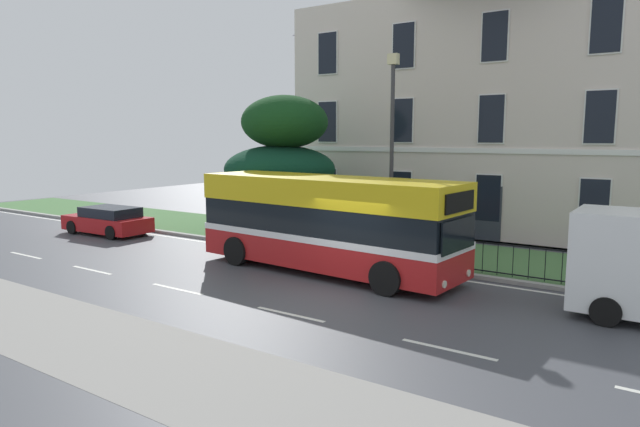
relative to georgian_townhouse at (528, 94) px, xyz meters
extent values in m
cube|color=#42444B|center=(-1.10, -15.36, -6.29)|extent=(60.00, 56.00, 0.06)
cube|color=silver|center=(-1.10, -11.71, -6.25)|extent=(54.00, 0.14, 0.01)
cube|color=silver|center=(-13.10, -17.16, -6.25)|extent=(2.00, 0.12, 0.01)
cube|color=silver|center=(-9.10, -17.16, -6.25)|extent=(2.00, 0.12, 0.01)
cube|color=silver|center=(-5.10, -17.16, -6.25)|extent=(2.00, 0.12, 0.01)
cube|color=silver|center=(-1.10, -17.16, -6.25)|extent=(2.00, 0.12, 0.01)
cube|color=silver|center=(2.90, -17.16, -6.25)|extent=(2.00, 0.12, 0.01)
cube|color=#9E9E99|center=(-1.10, -11.24, -6.20)|extent=(57.00, 0.24, 0.12)
cube|color=#497741|center=(-1.10, -8.78, -6.20)|extent=(57.00, 4.67, 0.12)
cube|color=gray|center=(-1.10, -20.86, -6.25)|extent=(57.00, 3.00, 0.01)
cube|color=beige|center=(0.00, 0.01, -1.07)|extent=(19.20, 10.94, 10.13)
cube|color=white|center=(0.00, -5.50, -2.55)|extent=(19.20, 0.06, 0.20)
cube|color=#2D333D|center=(0.00, -5.51, -5.04)|extent=(1.10, 0.06, 2.20)
cube|color=white|center=(-7.68, -5.51, -4.42)|extent=(1.07, 0.04, 1.94)
cube|color=black|center=(-7.68, -5.53, -4.42)|extent=(0.97, 0.03, 1.84)
cube|color=white|center=(-3.84, -5.51, -4.42)|extent=(1.07, 0.04, 1.94)
cube|color=black|center=(-3.84, -5.53, -4.42)|extent=(0.97, 0.03, 1.84)
cube|color=white|center=(0.00, -5.51, -4.42)|extent=(1.07, 0.04, 1.94)
cube|color=black|center=(0.00, -5.53, -4.42)|extent=(0.97, 0.03, 1.84)
cube|color=white|center=(3.84, -5.51, -4.42)|extent=(1.07, 0.04, 1.94)
cube|color=black|center=(3.84, -5.53, -4.42)|extent=(0.97, 0.03, 1.84)
cube|color=white|center=(-7.68, -5.51, -1.31)|extent=(1.07, 0.04, 1.94)
cube|color=black|center=(-7.68, -5.53, -1.31)|extent=(0.97, 0.03, 1.84)
cube|color=white|center=(-3.84, -5.51, -1.31)|extent=(1.07, 0.04, 1.94)
cube|color=black|center=(-3.84, -5.53, -1.31)|extent=(0.97, 0.03, 1.84)
cube|color=white|center=(0.00, -5.51, -1.31)|extent=(1.07, 0.04, 1.94)
cube|color=black|center=(0.00, -5.53, -1.31)|extent=(0.97, 0.03, 1.84)
cube|color=white|center=(3.84, -5.51, -1.31)|extent=(1.07, 0.04, 1.94)
cube|color=black|center=(3.84, -5.53, -1.31)|extent=(0.97, 0.03, 1.84)
cube|color=white|center=(-7.68, -5.51, 1.81)|extent=(1.07, 0.04, 1.94)
cube|color=black|center=(-7.68, -5.53, 1.81)|extent=(0.97, 0.03, 1.84)
cube|color=white|center=(-3.84, -5.51, 1.81)|extent=(1.07, 0.04, 1.94)
cube|color=black|center=(-3.84, -5.53, 1.81)|extent=(0.97, 0.03, 1.84)
cube|color=white|center=(0.00, -5.51, 1.81)|extent=(1.07, 0.04, 1.94)
cube|color=black|center=(0.00, -5.53, 1.81)|extent=(0.97, 0.03, 1.84)
cube|color=white|center=(3.84, -5.51, 1.81)|extent=(1.07, 0.04, 1.94)
cube|color=black|center=(3.84, -5.53, 1.81)|extent=(0.97, 0.03, 1.84)
cube|color=black|center=(0.00, -10.96, -5.19)|extent=(17.69, 0.04, 0.04)
cube|color=black|center=(0.00, -10.96, -6.06)|extent=(17.69, 0.04, 0.04)
cylinder|color=black|center=(-8.84, -10.96, -5.66)|extent=(0.02, 0.02, 0.95)
cylinder|color=black|center=(-8.39, -10.96, -5.66)|extent=(0.02, 0.02, 0.95)
cylinder|color=black|center=(-7.94, -10.96, -5.66)|extent=(0.02, 0.02, 0.95)
cylinder|color=black|center=(-7.48, -10.96, -5.66)|extent=(0.02, 0.02, 0.95)
cylinder|color=black|center=(-7.03, -10.96, -5.66)|extent=(0.02, 0.02, 0.95)
cylinder|color=black|center=(-6.58, -10.96, -5.66)|extent=(0.02, 0.02, 0.95)
cylinder|color=black|center=(-6.12, -10.96, -5.66)|extent=(0.02, 0.02, 0.95)
cylinder|color=black|center=(-5.67, -10.96, -5.66)|extent=(0.02, 0.02, 0.95)
cylinder|color=black|center=(-5.22, -10.96, -5.66)|extent=(0.02, 0.02, 0.95)
cylinder|color=black|center=(-4.76, -10.96, -5.66)|extent=(0.02, 0.02, 0.95)
cylinder|color=black|center=(-4.31, -10.96, -5.66)|extent=(0.02, 0.02, 0.95)
cylinder|color=black|center=(-3.86, -10.96, -5.66)|extent=(0.02, 0.02, 0.95)
cylinder|color=black|center=(-3.40, -10.96, -5.66)|extent=(0.02, 0.02, 0.95)
cylinder|color=black|center=(-2.95, -10.96, -5.66)|extent=(0.02, 0.02, 0.95)
cylinder|color=black|center=(-2.49, -10.96, -5.66)|extent=(0.02, 0.02, 0.95)
cylinder|color=black|center=(-2.04, -10.96, -5.66)|extent=(0.02, 0.02, 0.95)
cylinder|color=black|center=(-1.59, -10.96, -5.66)|extent=(0.02, 0.02, 0.95)
cylinder|color=black|center=(-1.13, -10.96, -5.66)|extent=(0.02, 0.02, 0.95)
cylinder|color=black|center=(-0.68, -10.96, -5.66)|extent=(0.02, 0.02, 0.95)
cylinder|color=black|center=(-0.23, -10.96, -5.66)|extent=(0.02, 0.02, 0.95)
cylinder|color=black|center=(0.23, -10.96, -5.66)|extent=(0.02, 0.02, 0.95)
cylinder|color=black|center=(0.68, -10.96, -5.66)|extent=(0.02, 0.02, 0.95)
cylinder|color=black|center=(1.13, -10.96, -5.66)|extent=(0.02, 0.02, 0.95)
cylinder|color=black|center=(1.59, -10.96, -5.66)|extent=(0.02, 0.02, 0.95)
cylinder|color=black|center=(2.04, -10.96, -5.66)|extent=(0.02, 0.02, 0.95)
cylinder|color=black|center=(2.49, -10.96, -5.66)|extent=(0.02, 0.02, 0.95)
cylinder|color=black|center=(2.95, -10.96, -5.66)|extent=(0.02, 0.02, 0.95)
cylinder|color=black|center=(3.40, -10.96, -5.66)|extent=(0.02, 0.02, 0.95)
cylinder|color=black|center=(3.86, -10.96, -5.66)|extent=(0.02, 0.02, 0.95)
cylinder|color=black|center=(4.31, -10.96, -5.66)|extent=(0.02, 0.02, 0.95)
cylinder|color=black|center=(4.76, -10.96, -5.66)|extent=(0.02, 0.02, 0.95)
cylinder|color=black|center=(5.22, -10.96, -5.66)|extent=(0.02, 0.02, 0.95)
cylinder|color=black|center=(5.67, -10.96, -5.66)|extent=(0.02, 0.02, 0.95)
cylinder|color=#423328|center=(-7.44, -9.15, -5.50)|extent=(0.52, 0.52, 1.27)
ellipsoid|color=#0C3E22|center=(-7.32, -9.12, -5.25)|extent=(5.71, 5.71, 2.09)
ellipsoid|color=#0D3421|center=(-7.50, -9.37, -3.32)|extent=(4.59, 4.59, 1.97)
ellipsoid|color=#123B17|center=(-7.30, -9.28, -1.40)|extent=(3.56, 3.56, 2.17)
cube|color=#B01A1C|center=(-2.75, -13.06, -5.50)|extent=(8.98, 3.02, 0.99)
cube|color=white|center=(-2.75, -13.06, -5.05)|extent=(9.00, 3.04, 0.20)
cube|color=black|center=(-2.75, -13.06, -4.54)|extent=(8.90, 2.97, 0.93)
cube|color=gold|center=(-2.75, -13.06, -3.66)|extent=(8.98, 3.02, 0.82)
cube|color=black|center=(1.68, -13.38, -4.59)|extent=(0.20, 2.00, 0.86)
cube|color=black|center=(1.68, -13.38, -3.70)|extent=(0.18, 1.72, 0.53)
cylinder|color=silver|center=(1.73, -12.62, -5.78)|extent=(0.05, 0.20, 0.20)
cylinder|color=silver|center=(1.62, -14.14, -5.78)|extent=(0.05, 0.20, 0.20)
cylinder|color=black|center=(0.24, -12.13, -5.78)|extent=(0.98, 0.37, 0.96)
cylinder|color=black|center=(0.08, -14.41, -5.78)|extent=(0.98, 0.37, 0.96)
cylinder|color=black|center=(-5.57, -11.71, -5.78)|extent=(0.98, 0.37, 0.96)
cylinder|color=black|center=(-5.74, -13.99, -5.78)|extent=(0.98, 0.37, 0.96)
cylinder|color=black|center=(5.31, -11.87, -5.92)|extent=(0.68, 0.23, 0.68)
cylinder|color=black|center=(5.33, -13.81, -5.92)|extent=(0.68, 0.23, 0.68)
cube|color=#B5171A|center=(-14.54, -12.75, -5.78)|extent=(4.19, 1.88, 0.63)
cube|color=black|center=(-14.29, -12.74, -5.25)|extent=(2.53, 1.61, 0.42)
cylinder|color=black|center=(-15.82, -13.62, -5.96)|extent=(0.61, 0.20, 0.60)
cylinder|color=black|center=(-15.89, -11.98, -5.96)|extent=(0.61, 0.20, 0.60)
cylinder|color=black|center=(-13.19, -13.52, -5.96)|extent=(0.61, 0.20, 0.60)
cylinder|color=black|center=(-13.25, -11.88, -5.96)|extent=(0.61, 0.20, 0.60)
cylinder|color=#333338|center=(-2.04, -10.01, -2.85)|extent=(0.14, 0.14, 6.58)
cube|color=beige|center=(-2.04, -10.01, 0.62)|extent=(0.36, 0.24, 0.36)
cylinder|color=black|center=(-0.27, -10.49, -5.65)|extent=(0.47, 0.47, 0.99)
ellipsoid|color=black|center=(-0.27, -10.49, -5.07)|extent=(0.48, 0.48, 0.17)
camera|label=1|loc=(6.75, -27.48, -2.00)|focal=31.14mm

